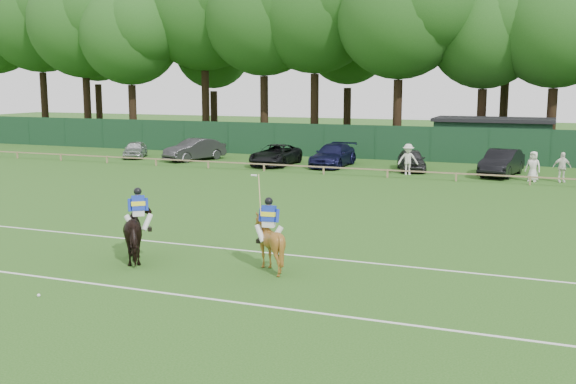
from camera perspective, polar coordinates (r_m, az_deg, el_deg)
The scene contains 20 objects.
ground at distance 23.97m, azimuth -3.74°, elevation -4.32°, with size 160.00×160.00×0.00m, color #1E4C14.
horse_dark at distance 21.90m, azimuth -12.49°, elevation -3.36°, with size 0.99×2.18×1.84m, color black.
horse_chestnut at distance 20.41m, azimuth -1.63°, elevation -4.31°, with size 1.35×1.52×1.67m, color brown.
sedan_silver at distance 51.77m, azimuth -12.80°, elevation 3.53°, with size 1.46×3.63×1.24m, color #B3B7B8.
sedan_grey at distance 49.25m, azimuth -7.91°, elevation 3.57°, with size 1.65×4.73×1.56m, color #2E2E30.
suv_black at distance 45.91m, azimuth -1.06°, elevation 3.15°, with size 2.33×5.05×1.40m, color black.
sedan_navy at distance 45.39m, azimuth 3.84°, elevation 3.11°, with size 2.09×5.14×1.49m, color #111236.
hatch_grey at distance 43.89m, azimuth 10.40°, elevation 2.68°, with size 1.61×4.00×1.36m, color #2E2D30.
estate_black at distance 42.76m, azimuth 17.63°, elevation 2.38°, with size 1.69×4.83×1.59m, color black.
spectator_left at distance 41.84m, azimuth 10.13°, elevation 2.74°, with size 1.23×0.71×1.90m, color beige.
spectator_mid at distance 41.13m, azimuth 22.17°, elevation 1.96°, with size 1.01×0.42×1.72m, color white.
spectator_right at distance 40.85m, azimuth 20.04°, elevation 2.05°, with size 0.85×0.55×1.73m, color silver.
rider_dark at distance 21.73m, azimuth -12.56°, elevation -1.32°, with size 0.82×0.69×1.41m.
rider_chestnut at distance 20.24m, azimuth -1.66°, elevation -2.24°, with size 0.94×0.55×2.05m.
polo_ball at distance 19.25m, azimuth -20.36°, elevation -8.20°, with size 0.09×0.09×0.09m, color silver.
pitch_lines at distance 20.96m, azimuth -7.81°, elevation -6.38°, with size 60.00×5.10×0.01m.
pitch_rail at distance 40.65m, azimuth 7.06°, elevation 1.91°, with size 62.10×0.10×0.50m.
perimeter_fence at distance 49.29m, azimuth 9.68°, elevation 4.08°, with size 92.08×0.08×2.50m.
utility_shed at distance 51.40m, azimuth 16.96°, elevation 4.34°, with size 8.40×4.40×3.04m.
tree_row at distance 56.92m, azimuth 13.27°, elevation 3.39°, with size 96.00×12.00×21.00m, color #26561C, non-canonical shape.
Camera 1 is at (9.91, -21.08, 5.65)m, focal length 42.00 mm.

